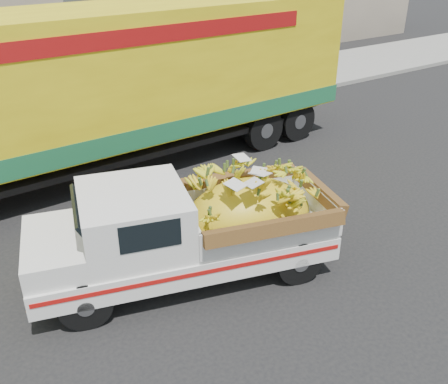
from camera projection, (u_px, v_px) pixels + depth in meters
ground at (240, 248)px, 9.24m from camera, size 100.00×100.00×0.00m
curb at (100, 134)px, 14.30m from camera, size 60.00×0.25×0.15m
sidewalk at (75, 114)px, 15.85m from camera, size 60.00×4.00×0.14m
pickup_truck at (205, 225)px, 8.20m from camera, size 5.17×3.03×1.71m
semi_trailer at (122, 83)px, 11.45m from camera, size 12.03×2.90×3.80m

